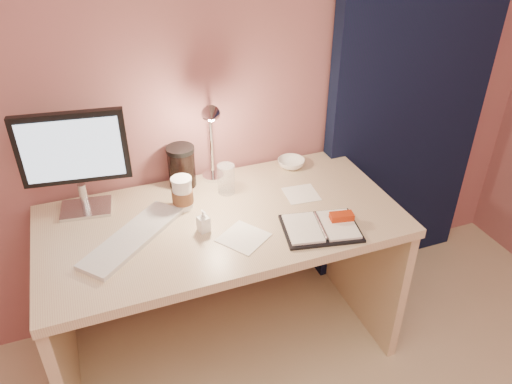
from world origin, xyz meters
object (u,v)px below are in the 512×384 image
object	(u,v)px
desk_lamp	(223,135)
planner	(323,227)
monitor	(74,154)
coffee_cup	(182,194)
desk	(218,251)
bowl	(291,163)
keyboard	(133,237)
clear_cup	(226,179)
lotion_bottle	(203,221)
dark_jar	(182,168)

from	to	relation	value
desk_lamp	planner	bearing A→B (deg)	-44.84
monitor	planner	bearing A→B (deg)	-20.68
planner	coffee_cup	distance (m)	0.56
desk	bowl	bearing A→B (deg)	25.07
monitor	bowl	size ratio (longest dim) A/B	3.45
monitor	keyboard	bearing A→B (deg)	-53.15
bowl	clear_cup	bearing A→B (deg)	-163.91
keyboard	clear_cup	xyz separation A→B (m)	(0.42, 0.19, 0.05)
monitor	keyboard	world-z (taller)	monitor
clear_cup	lotion_bottle	bearing A→B (deg)	-125.61
planner	dark_jar	size ratio (longest dim) A/B	1.97
bowl	lotion_bottle	distance (m)	0.60
desk	planner	xyz separation A→B (m)	(0.33, -0.28, 0.24)
keyboard	coffee_cup	bearing A→B (deg)	-9.70
bowl	dark_jar	xyz separation A→B (m)	(-0.50, 0.02, 0.06)
coffee_cup	bowl	distance (m)	0.56
keyboard	desk_lamp	distance (m)	0.54
lotion_bottle	keyboard	bearing A→B (deg)	171.10
bowl	lotion_bottle	bearing A→B (deg)	-147.12
coffee_cup	clear_cup	xyz separation A→B (m)	(0.20, 0.05, -0.00)
coffee_cup	dark_jar	bearing A→B (deg)	76.80
keyboard	clear_cup	size ratio (longest dim) A/B	3.55
desk	dark_jar	world-z (taller)	dark_jar
monitor	desk_lamp	bearing A→B (deg)	4.23
keyboard	lotion_bottle	world-z (taller)	lotion_bottle
planner	coffee_cup	xyz separation A→B (m)	(-0.46, 0.33, 0.05)
coffee_cup	bowl	xyz separation A→B (m)	(0.54, 0.15, -0.04)
keyboard	dark_jar	bearing A→B (deg)	8.02
planner	monitor	bearing A→B (deg)	162.76
clear_cup	dark_jar	size ratio (longest dim) A/B	0.79
monitor	clear_cup	distance (m)	0.60
coffee_cup	desk_lamp	world-z (taller)	desk_lamp
monitor	desk_lamp	xyz separation A→B (m)	(0.57, -0.04, -0.00)
monitor	lotion_bottle	distance (m)	0.54
desk	planner	size ratio (longest dim) A/B	4.39
desk	clear_cup	distance (m)	0.31
lotion_bottle	monitor	bearing A→B (deg)	143.41
keyboard	bowl	bearing A→B (deg)	-20.97
monitor	lotion_bottle	world-z (taller)	monitor
coffee_cup	clear_cup	distance (m)	0.20
coffee_cup	bowl	world-z (taller)	coffee_cup
monitor	clear_cup	size ratio (longest dim) A/B	3.33
planner	clear_cup	xyz separation A→B (m)	(-0.26, 0.38, 0.05)
coffee_cup	lotion_bottle	distance (m)	0.18
desk_lamp	lotion_bottle	bearing A→B (deg)	-109.03
desk	bowl	xyz separation A→B (m)	(0.42, 0.20, 0.25)
desk	bowl	world-z (taller)	bowl
monitor	keyboard	xyz separation A→B (m)	(0.14, -0.26, -0.24)
dark_jar	lotion_bottle	bearing A→B (deg)	-90.92
coffee_cup	lotion_bottle	size ratio (longest dim) A/B	1.50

